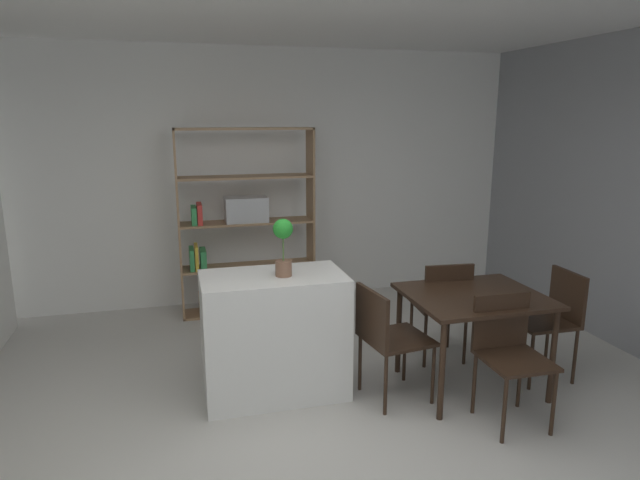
# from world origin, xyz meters

# --- Properties ---
(ground_plane) EXTENTS (8.76, 8.76, 0.00)m
(ground_plane) POSITION_xyz_m (0.00, 0.00, 0.00)
(ground_plane) COLOR beige
(back_partition) EXTENTS (6.23, 0.06, 2.81)m
(back_partition) POSITION_xyz_m (0.00, 3.16, 1.40)
(back_partition) COLOR white
(back_partition) RESTS_ON ground_plane
(kitchen_island) EXTENTS (1.06, 0.61, 0.93)m
(kitchen_island) POSITION_xyz_m (-0.13, 0.89, 0.47)
(kitchen_island) COLOR silver
(kitchen_island) RESTS_ON ground_plane
(potted_plant_on_island) EXTENTS (0.15, 0.15, 0.42)m
(potted_plant_on_island) POSITION_xyz_m (-0.06, 0.86, 1.18)
(potted_plant_on_island) COLOR brown
(potted_plant_on_island) RESTS_ON kitchen_island
(open_bookshelf) EXTENTS (1.41, 0.32, 1.96)m
(open_bookshelf) POSITION_xyz_m (-0.16, 2.75, 0.94)
(open_bookshelf) COLOR #997551
(open_bookshelf) RESTS_ON ground_plane
(dining_table) EXTENTS (1.01, 0.88, 0.76)m
(dining_table) POSITION_xyz_m (1.36, 0.59, 0.68)
(dining_table) COLOR black
(dining_table) RESTS_ON ground_plane
(dining_chair_island_side) EXTENTS (0.52, 0.51, 0.87)m
(dining_chair_island_side) POSITION_xyz_m (0.64, 0.57, 0.53)
(dining_chair_island_side) COLOR black
(dining_chair_island_side) RESTS_ON ground_plane
(dining_chair_far) EXTENTS (0.45, 0.45, 0.89)m
(dining_chair_far) POSITION_xyz_m (1.35, 1.06, 0.55)
(dining_chair_far) COLOR black
(dining_chair_far) RESTS_ON ground_plane
(dining_chair_window_side) EXTENTS (0.46, 0.42, 0.88)m
(dining_chair_window_side) POSITION_xyz_m (2.07, 0.58, 0.53)
(dining_chair_window_side) COLOR black
(dining_chair_window_side) RESTS_ON ground_plane
(dining_chair_near) EXTENTS (0.43, 0.45, 0.88)m
(dining_chair_near) POSITION_xyz_m (1.36, 0.12, 0.53)
(dining_chair_near) COLOR black
(dining_chair_near) RESTS_ON ground_plane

